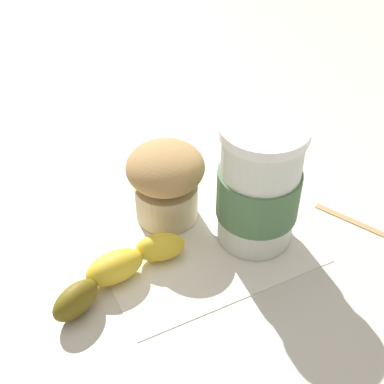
{
  "coord_description": "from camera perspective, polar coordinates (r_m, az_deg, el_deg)",
  "views": [
    {
      "loc": [
        0.2,
        0.36,
        0.4
      ],
      "look_at": [
        0.0,
        0.0,
        0.05
      ],
      "focal_mm": 50.0,
      "sensor_mm": 36.0,
      "label": 1
    }
  ],
  "objects": [
    {
      "name": "muffin",
      "position": [
        0.56,
        -2.81,
        1.28
      ],
      "size": [
        0.08,
        0.08,
        0.09
      ],
      "color": "beige",
      "rests_on": "paper_napkin"
    },
    {
      "name": "paper_napkin",
      "position": [
        0.57,
        0.0,
        -3.81
      ],
      "size": [
        0.23,
        0.23,
        0.0
      ],
      "primitive_type": "cube",
      "rotation": [
        0.0,
        0.0,
        -0.06
      ],
      "color": "white",
      "rests_on": "ground_plane"
    },
    {
      "name": "banana",
      "position": [
        0.52,
        -7.93,
        -8.25
      ],
      "size": [
        0.15,
        0.06,
        0.03
      ],
      "color": "gold",
      "rests_on": "paper_napkin"
    },
    {
      "name": "coffee_cup",
      "position": [
        0.53,
        7.14,
        0.59
      ],
      "size": [
        0.08,
        0.08,
        0.14
      ],
      "color": "silver",
      "rests_on": "paper_napkin"
    },
    {
      "name": "wooden_stirrer",
      "position": [
        0.61,
        17.78,
        -3.41
      ],
      "size": [
        0.05,
        0.1,
        0.0
      ],
      "primitive_type": "cube",
      "rotation": [
        0.0,
        0.0,
        1.99
      ],
      "color": "tan",
      "rests_on": "ground_plane"
    },
    {
      "name": "ground_plane",
      "position": [
        0.58,
        0.0,
        -3.86
      ],
      "size": [
        3.0,
        3.0,
        0.0
      ],
      "primitive_type": "plane",
      "color": "beige"
    }
  ]
}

